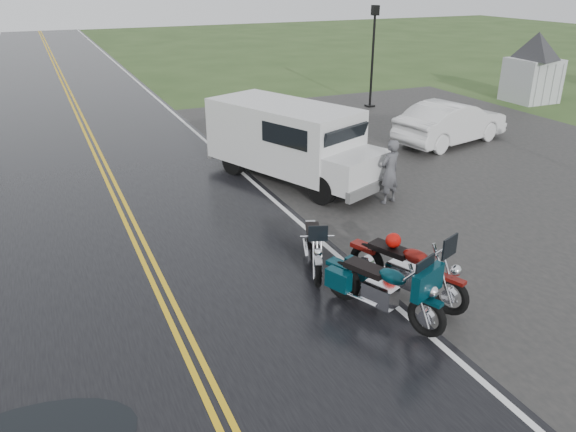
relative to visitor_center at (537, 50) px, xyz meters
The scene contains 11 objects.
ground 23.45m from the visitor_center, 149.04° to the right, with size 120.00×120.00×0.00m, color #2D471E.
road 20.24m from the visitor_center, behind, with size 8.00×100.00×0.04m, color black.
parking_pad 11.65m from the visitor_center, 142.13° to the right, with size 14.00×24.00×0.03m, color black.
visitor_center is the anchor object (origin of this frame).
motorcycle_red 20.45m from the visitor_center, 139.58° to the right, with size 0.90×2.49×1.47m, color #630F0B, non-canonical shape.
motorcycle_teal 21.28m from the visitor_center, 140.17° to the right, with size 0.88×2.42×1.43m, color #042A33, non-canonical shape.
motorcycle_silver 20.69m from the visitor_center, 146.51° to the right, with size 0.75×2.07×1.22m, color #9F9FA6, non-canonical shape.
van_white 16.96m from the visitor_center, 153.34° to the right, with size 2.17×5.79×2.27m, color silver, non-canonical shape.
person_at_van 15.84m from the visitor_center, 148.63° to the right, with size 0.63×0.41×1.72m, color #46464B.
sedan_white 9.43m from the visitor_center, 152.47° to the right, with size 1.59×4.56×1.50m, color silver.
lamp_post_far_right 7.90m from the visitor_center, 165.03° to the left, with size 0.38×0.38×4.46m, color black, non-canonical shape.
Camera 1 is at (-1.63, -7.81, 5.67)m, focal length 35.00 mm.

